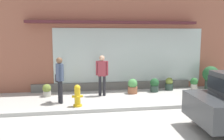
{
  "coord_description": "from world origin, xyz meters",
  "views": [
    {
      "loc": [
        -1.81,
        -7.92,
        2.51
      ],
      "look_at": [
        -0.35,
        1.2,
        1.18
      ],
      "focal_mm": 38.83,
      "sensor_mm": 36.0,
      "label": 1
    }
  ],
  "objects_px": {
    "pedestrian_passerby": "(102,72)",
    "fire_hydrant": "(77,96)",
    "potted_plant_by_entrance": "(169,84)",
    "potted_plant_near_hydrant": "(211,76)",
    "potted_plant_doorstep": "(133,86)",
    "pedestrian_with_handbag": "(60,77)",
    "potted_plant_corner_tall": "(47,90)",
    "potted_plant_window_right": "(155,85)",
    "potted_plant_low_front": "(194,83)"
  },
  "relations": [
    {
      "from": "potted_plant_window_right",
      "to": "potted_plant_doorstep",
      "type": "bearing_deg",
      "value": -172.1
    },
    {
      "from": "potted_plant_doorstep",
      "to": "fire_hydrant",
      "type": "bearing_deg",
      "value": -146.61
    },
    {
      "from": "pedestrian_passerby",
      "to": "potted_plant_by_entrance",
      "type": "xyz_separation_m",
      "value": [
        3.19,
        0.58,
        -0.72
      ]
    },
    {
      "from": "potted_plant_near_hydrant",
      "to": "potted_plant_low_front",
      "type": "bearing_deg",
      "value": 178.85
    },
    {
      "from": "potted_plant_doorstep",
      "to": "potted_plant_window_right",
      "type": "xyz_separation_m",
      "value": [
        1.04,
        0.14,
        -0.0
      ]
    },
    {
      "from": "fire_hydrant",
      "to": "potted_plant_low_front",
      "type": "distance_m",
      "value": 5.69
    },
    {
      "from": "pedestrian_with_handbag",
      "to": "potted_plant_near_hydrant",
      "type": "relative_size",
      "value": 1.57
    },
    {
      "from": "potted_plant_doorstep",
      "to": "potted_plant_window_right",
      "type": "bearing_deg",
      "value": 7.9
    },
    {
      "from": "potted_plant_corner_tall",
      "to": "potted_plant_low_front",
      "type": "xyz_separation_m",
      "value": [
        6.61,
        0.21,
        0.04
      ]
    },
    {
      "from": "pedestrian_passerby",
      "to": "potted_plant_window_right",
      "type": "height_order",
      "value": "pedestrian_passerby"
    },
    {
      "from": "potted_plant_corner_tall",
      "to": "potted_plant_by_entrance",
      "type": "xyz_separation_m",
      "value": [
        5.46,
        0.36,
        0.01
      ]
    },
    {
      "from": "potted_plant_corner_tall",
      "to": "potted_plant_by_entrance",
      "type": "relative_size",
      "value": 0.9
    },
    {
      "from": "potted_plant_doorstep",
      "to": "potted_plant_low_front",
      "type": "relative_size",
      "value": 1.14
    },
    {
      "from": "potted_plant_low_front",
      "to": "potted_plant_window_right",
      "type": "height_order",
      "value": "potted_plant_window_right"
    },
    {
      "from": "potted_plant_low_front",
      "to": "potted_plant_near_hydrant",
      "type": "height_order",
      "value": "potted_plant_near_hydrant"
    },
    {
      "from": "potted_plant_by_entrance",
      "to": "potted_plant_near_hydrant",
      "type": "distance_m",
      "value": 1.99
    },
    {
      "from": "potted_plant_near_hydrant",
      "to": "potted_plant_corner_tall",
      "type": "bearing_deg",
      "value": -178.49
    },
    {
      "from": "fire_hydrant",
      "to": "potted_plant_by_entrance",
      "type": "relative_size",
      "value": 1.35
    },
    {
      "from": "potted_plant_doorstep",
      "to": "potted_plant_by_entrance",
      "type": "xyz_separation_m",
      "value": [
        1.83,
        0.39,
        -0.04
      ]
    },
    {
      "from": "fire_hydrant",
      "to": "potted_plant_by_entrance",
      "type": "height_order",
      "value": "fire_hydrant"
    },
    {
      "from": "pedestrian_passerby",
      "to": "potted_plant_by_entrance",
      "type": "bearing_deg",
      "value": -154.4
    },
    {
      "from": "potted_plant_corner_tall",
      "to": "potted_plant_window_right",
      "type": "bearing_deg",
      "value": 1.34
    },
    {
      "from": "potted_plant_near_hydrant",
      "to": "pedestrian_with_handbag",
      "type": "bearing_deg",
      "value": -169.51
    },
    {
      "from": "pedestrian_with_handbag",
      "to": "potted_plant_doorstep",
      "type": "relative_size",
      "value": 2.66
    },
    {
      "from": "potted_plant_low_front",
      "to": "potted_plant_by_entrance",
      "type": "distance_m",
      "value": 1.16
    },
    {
      "from": "potted_plant_corner_tall",
      "to": "potted_plant_low_front",
      "type": "relative_size",
      "value": 0.93
    },
    {
      "from": "potted_plant_doorstep",
      "to": "pedestrian_with_handbag",
      "type": "bearing_deg",
      "value": -161.17
    },
    {
      "from": "potted_plant_by_entrance",
      "to": "potted_plant_low_front",
      "type": "bearing_deg",
      "value": -7.24
    },
    {
      "from": "potted_plant_corner_tall",
      "to": "potted_plant_near_hydrant",
      "type": "xyz_separation_m",
      "value": [
        7.42,
        0.19,
        0.35
      ]
    },
    {
      "from": "pedestrian_passerby",
      "to": "potted_plant_doorstep",
      "type": "distance_m",
      "value": 1.53
    },
    {
      "from": "pedestrian_with_handbag",
      "to": "potted_plant_window_right",
      "type": "height_order",
      "value": "pedestrian_with_handbag"
    },
    {
      "from": "potted_plant_window_right",
      "to": "potted_plant_near_hydrant",
      "type": "height_order",
      "value": "potted_plant_near_hydrant"
    },
    {
      "from": "pedestrian_with_handbag",
      "to": "potted_plant_window_right",
      "type": "bearing_deg",
      "value": -99.32
    },
    {
      "from": "pedestrian_with_handbag",
      "to": "potted_plant_low_front",
      "type": "bearing_deg",
      "value": -103.44
    },
    {
      "from": "fire_hydrant",
      "to": "potted_plant_near_hydrant",
      "type": "height_order",
      "value": "potted_plant_near_hydrant"
    },
    {
      "from": "potted_plant_corner_tall",
      "to": "potted_plant_near_hydrant",
      "type": "height_order",
      "value": "potted_plant_near_hydrant"
    },
    {
      "from": "fire_hydrant",
      "to": "potted_plant_doorstep",
      "type": "relative_size",
      "value": 1.22
    },
    {
      "from": "potted_plant_near_hydrant",
      "to": "fire_hydrant",
      "type": "bearing_deg",
      "value": -163.68
    },
    {
      "from": "potted_plant_window_right",
      "to": "potted_plant_near_hydrant",
      "type": "xyz_separation_m",
      "value": [
        2.75,
        0.09,
        0.3
      ]
    },
    {
      "from": "potted_plant_corner_tall",
      "to": "potted_plant_by_entrance",
      "type": "bearing_deg",
      "value": 3.75
    },
    {
      "from": "potted_plant_low_front",
      "to": "potted_plant_window_right",
      "type": "xyz_separation_m",
      "value": [
        -1.94,
        -0.1,
        0.01
      ]
    },
    {
      "from": "potted_plant_near_hydrant",
      "to": "potted_plant_doorstep",
      "type": "bearing_deg",
      "value": -176.53
    },
    {
      "from": "pedestrian_passerby",
      "to": "fire_hydrant",
      "type": "bearing_deg",
      "value": 68.29
    },
    {
      "from": "potted_plant_near_hydrant",
      "to": "potted_plant_window_right",
      "type": "bearing_deg",
      "value": -178.22
    },
    {
      "from": "potted_plant_low_front",
      "to": "fire_hydrant",
      "type": "bearing_deg",
      "value": -161.24
    },
    {
      "from": "potted_plant_doorstep",
      "to": "potted_plant_window_right",
      "type": "relative_size",
      "value": 1.05
    },
    {
      "from": "potted_plant_doorstep",
      "to": "potted_plant_low_front",
      "type": "bearing_deg",
      "value": 4.72
    },
    {
      "from": "fire_hydrant",
      "to": "potted_plant_doorstep",
      "type": "xyz_separation_m",
      "value": [
        2.4,
        1.58,
        -0.07
      ]
    },
    {
      "from": "potted_plant_by_entrance",
      "to": "potted_plant_near_hydrant",
      "type": "bearing_deg",
      "value": -4.74
    },
    {
      "from": "fire_hydrant",
      "to": "potted_plant_near_hydrant",
      "type": "bearing_deg",
      "value": 16.32
    }
  ]
}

